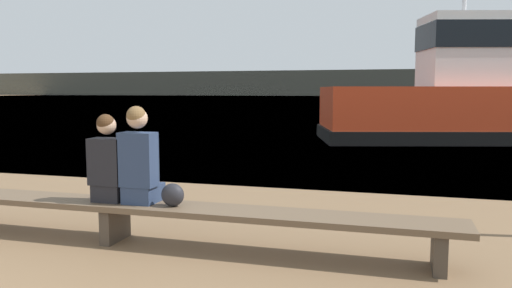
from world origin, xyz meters
TOP-DOWN VIEW (x-y plane):
  - water_surface at (0.00, 126.69)m, footprint 240.00×240.00m
  - far_shoreline at (0.00, 157.76)m, footprint 600.00×12.00m
  - bench_main at (0.13, 3.29)m, footprint 7.36×0.53m
  - person_left at (0.07, 3.30)m, footprint 0.38×0.41m
  - person_right at (0.44, 3.30)m, footprint 0.38×0.42m
  - shopping_bag at (0.84, 3.26)m, footprint 0.25×0.18m
  - tugboat_red at (5.04, 16.25)m, footprint 9.40×5.71m

SIDE VIEW (x-z plane):
  - water_surface at x=0.00m, z-range 0.00..0.00m
  - bench_main at x=0.13m, z-range 0.14..0.59m
  - shopping_bag at x=0.84m, z-range 0.44..0.69m
  - person_left at x=0.07m, z-range 0.37..1.34m
  - person_right at x=0.44m, z-range 0.38..1.44m
  - tugboat_red at x=5.04m, z-range -1.95..4.53m
  - far_shoreline at x=0.00m, z-range 0.00..7.86m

